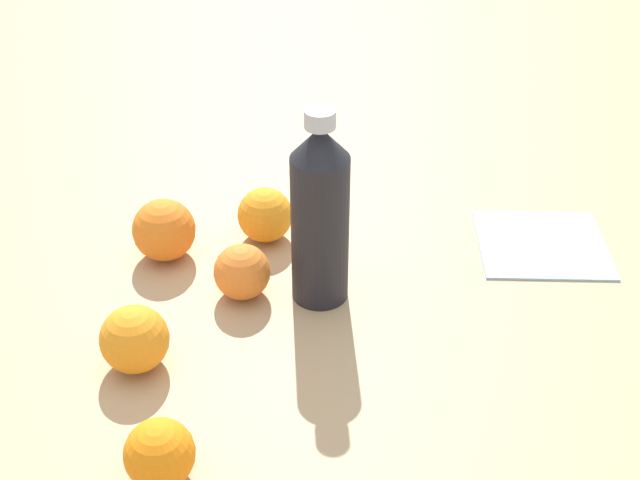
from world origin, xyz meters
The scene contains 8 objects.
ground_plane centered at (0.00, 0.00, 0.00)m, with size 2.40×2.40×0.00m, color tan.
water_bottle centered at (0.01, -0.01, 0.12)m, with size 0.07×0.07×0.25m.
orange_0 centered at (-0.13, -0.06, 0.04)m, with size 0.07×0.07×0.07m, color orange.
orange_1 centered at (0.25, -0.22, 0.03)m, with size 0.07×0.07×0.07m, color orange.
orange_2 centered at (-0.11, -0.19, 0.04)m, with size 0.08×0.08×0.08m, color orange.
orange_3 centered at (-0.01, -0.11, 0.03)m, with size 0.07×0.07×0.07m, color orange.
orange_4 centered at (0.09, -0.24, 0.04)m, with size 0.08×0.08×0.08m, color orange.
folded_napkin centered at (-0.03, 0.29, 0.00)m, with size 0.15×0.17×0.01m, color #99BFD8.
Camera 1 is at (0.81, -0.19, 0.64)m, focal length 47.81 mm.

